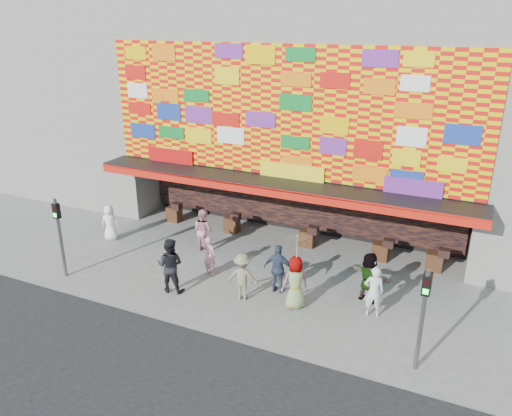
% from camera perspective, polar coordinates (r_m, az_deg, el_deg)
% --- Properties ---
extents(ground, '(90.00, 90.00, 0.00)m').
position_cam_1_polar(ground, '(17.41, -2.37, -9.65)').
color(ground, slate).
rests_on(ground, ground).
extents(shop_building, '(15.20, 9.40, 10.00)m').
position_cam_1_polar(shop_building, '(22.85, 6.94, 11.69)').
color(shop_building, gray).
rests_on(shop_building, ground).
extents(neighbor_left, '(11.00, 8.00, 12.00)m').
position_cam_1_polar(neighbor_left, '(29.29, -18.88, 14.30)').
color(neighbor_left, gray).
rests_on(neighbor_left, ground).
extents(signal_left, '(0.22, 0.20, 3.00)m').
position_cam_1_polar(signal_left, '(18.97, -21.58, -2.24)').
color(signal_left, '#59595B').
rests_on(signal_left, ground).
extents(signal_right, '(0.22, 0.20, 3.00)m').
position_cam_1_polar(signal_right, '(13.74, 18.57, -10.89)').
color(signal_right, '#59595B').
rests_on(signal_right, ground).
extents(ped_a, '(0.87, 0.72, 1.54)m').
position_cam_1_polar(ped_a, '(21.89, -16.35, -1.61)').
color(ped_a, white).
rests_on(ped_a, ground).
extents(ped_b, '(0.61, 0.45, 1.53)m').
position_cam_1_polar(ped_b, '(18.25, -5.33, -5.45)').
color(ped_b, '#C88197').
rests_on(ped_b, ground).
extents(ped_c, '(1.07, 0.91, 1.94)m').
position_cam_1_polar(ped_c, '(17.32, -9.79, -6.46)').
color(ped_c, black).
rests_on(ped_c, ground).
extents(ped_d, '(1.17, 0.83, 1.64)m').
position_cam_1_polar(ped_d, '(16.68, -1.54, -7.86)').
color(ped_d, '#7C765A').
rests_on(ped_d, ground).
extents(ped_e, '(1.06, 0.50, 1.76)m').
position_cam_1_polar(ped_e, '(17.04, 2.58, -6.97)').
color(ped_e, '#343F5C').
rests_on(ped_e, ground).
extents(ped_f, '(1.69, 1.14, 1.75)m').
position_cam_1_polar(ped_f, '(16.94, 12.78, -7.74)').
color(ped_f, gray).
rests_on(ped_f, ground).
extents(ped_g, '(1.05, 1.01, 1.81)m').
position_cam_1_polar(ped_g, '(16.21, 4.51, -8.49)').
color(ped_g, gray).
rests_on(ped_g, ground).
extents(ped_h, '(0.71, 0.56, 1.71)m').
position_cam_1_polar(ped_h, '(16.20, 13.31, -9.29)').
color(ped_h, silver).
rests_on(ped_h, ground).
extents(ped_i, '(1.02, 0.90, 1.75)m').
position_cam_1_polar(ped_i, '(20.14, -6.05, -2.50)').
color(ped_i, pink).
rests_on(ped_i, ground).
extents(parasol, '(1.22, 1.23, 1.85)m').
position_cam_1_polar(parasol, '(15.64, 4.64, -4.52)').
color(parasol, beige).
rests_on(parasol, ground).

